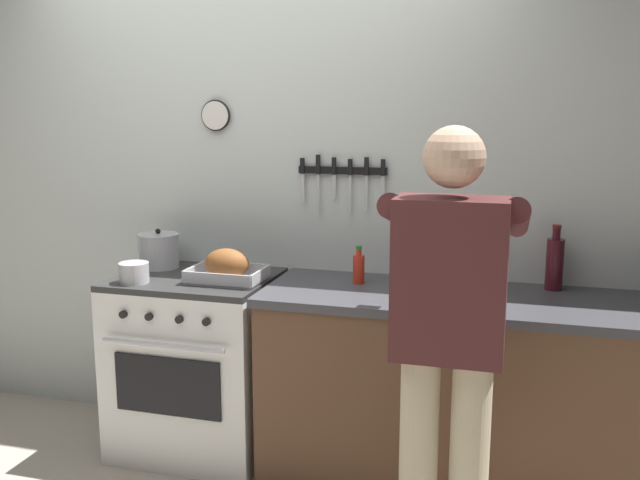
% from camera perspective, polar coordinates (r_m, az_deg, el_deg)
% --- Properties ---
extents(wall_back, '(6.00, 0.13, 2.60)m').
position_cam_1_polar(wall_back, '(3.69, -4.80, 4.15)').
color(wall_back, silver).
rests_on(wall_back, ground).
extents(counter_block, '(2.03, 0.65, 0.90)m').
position_cam_1_polar(counter_block, '(3.32, 13.31, -12.04)').
color(counter_block, brown).
rests_on(counter_block, ground).
extents(stove, '(0.76, 0.67, 0.90)m').
position_cam_1_polar(stove, '(3.65, -9.92, -9.81)').
color(stove, white).
rests_on(stove, ground).
extents(person_cook, '(0.51, 0.63, 1.66)m').
position_cam_1_polar(person_cook, '(2.51, 10.39, -7.18)').
color(person_cook, '#C6B793').
rests_on(person_cook, ground).
extents(roasting_pan, '(0.35, 0.26, 0.16)m').
position_cam_1_polar(roasting_pan, '(3.38, -7.56, -2.22)').
color(roasting_pan, '#B7B7BC').
rests_on(roasting_pan, stove).
extents(stock_pot, '(0.21, 0.21, 0.21)m').
position_cam_1_polar(stock_pot, '(3.73, -12.94, -0.85)').
color(stock_pot, '#B7B7BC').
rests_on(stock_pot, stove).
extents(saucepan, '(0.14, 0.14, 0.10)m').
position_cam_1_polar(saucepan, '(3.44, -14.85, -2.58)').
color(saucepan, '#B7B7BC').
rests_on(saucepan, stove).
extents(cutting_board, '(0.36, 0.24, 0.02)m').
position_cam_1_polar(cutting_board, '(3.14, 10.06, -4.35)').
color(cutting_board, tan).
rests_on(cutting_board, counter_block).
extents(bottle_hot_sauce, '(0.05, 0.05, 0.18)m').
position_cam_1_polar(bottle_hot_sauce, '(3.32, 3.16, -2.28)').
color(bottle_hot_sauce, red).
rests_on(bottle_hot_sauce, counter_block).
extents(bottle_wine_red, '(0.08, 0.08, 0.30)m').
position_cam_1_polar(bottle_wine_red, '(3.36, 18.49, -1.76)').
color(bottle_wine_red, '#47141E').
rests_on(bottle_wine_red, counter_block).
extents(bottle_dish_soap, '(0.07, 0.07, 0.23)m').
position_cam_1_polar(bottle_dish_soap, '(3.22, 8.35, -2.36)').
color(bottle_dish_soap, '#338CCC').
rests_on(bottle_dish_soap, counter_block).
extents(bottle_soy_sauce, '(0.06, 0.06, 0.20)m').
position_cam_1_polar(bottle_soy_sauce, '(3.25, 12.64, -2.62)').
color(bottle_soy_sauce, black).
rests_on(bottle_soy_sauce, counter_block).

